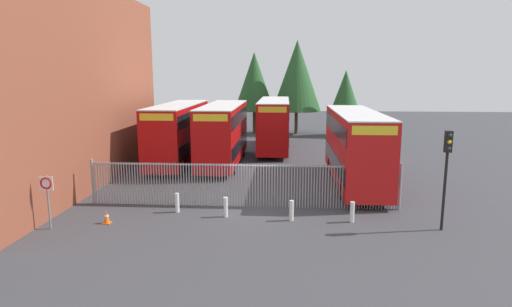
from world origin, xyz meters
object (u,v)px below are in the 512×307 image
object	(u,v)px
double_decker_bus_behind_fence_right	(223,132)
traffic_cone_by_gate	(107,217)
bollard_near_left	(177,203)
speed_limit_sign_post	(47,189)
double_decker_bus_far_back	(274,123)
traffic_light_kerbside	(447,162)
double_decker_bus_near_gate	(355,145)
bollard_near_right	(291,211)
bollard_center_front	(226,207)
bollard_far_right	(352,212)
double_decker_bus_behind_fence_left	(179,131)

from	to	relation	value
double_decker_bus_behind_fence_right	traffic_cone_by_gate	distance (m)	13.86
bollard_near_left	speed_limit_sign_post	bearing A→B (deg)	-151.47
double_decker_bus_far_back	traffic_light_kerbside	world-z (taller)	double_decker_bus_far_back
double_decker_bus_near_gate	bollard_near_right	size ratio (longest dim) A/B	11.38
bollard_center_front	bollard_near_right	distance (m)	3.09
bollard_near_right	bollard_far_right	xyz separation A→B (m)	(2.74, -0.02, 0.00)
traffic_light_kerbside	traffic_cone_by_gate	bearing A→B (deg)	-179.42
double_decker_bus_behind_fence_right	bollard_far_right	xyz separation A→B (m)	(7.61, -12.34, -1.95)
double_decker_bus_behind_fence_left	traffic_light_kerbside	size ratio (longest dim) A/B	2.51
traffic_light_kerbside	double_decker_bus_behind_fence_right	bearing A→B (deg)	130.76
bollard_center_front	traffic_cone_by_gate	bearing A→B (deg)	-166.53
double_decker_bus_far_back	bollard_far_right	world-z (taller)	double_decker_bus_far_back
double_decker_bus_behind_fence_left	bollard_far_right	size ratio (longest dim) A/B	11.38
speed_limit_sign_post	traffic_light_kerbside	size ratio (longest dim) A/B	0.56
bollard_near_left	bollard_center_front	distance (m)	2.50
double_decker_bus_near_gate	bollard_far_right	distance (m)	7.26
traffic_light_kerbside	bollard_near_right	bearing A→B (deg)	172.96
double_decker_bus_far_back	bollard_near_right	world-z (taller)	double_decker_bus_far_back
double_decker_bus_behind_fence_left	bollard_near_left	bearing A→B (deg)	-76.73
double_decker_bus_near_gate	traffic_cone_by_gate	xyz separation A→B (m)	(-12.15, -7.82, -2.13)
bollard_near_left	traffic_cone_by_gate	xyz separation A→B (m)	(-2.77, -1.79, -0.19)
bollard_center_front	traffic_light_kerbside	xyz separation A→B (m)	(9.50, -1.10, 2.51)
double_decker_bus_near_gate	speed_limit_sign_post	size ratio (longest dim) A/B	4.50
double_decker_bus_behind_fence_left	traffic_light_kerbside	world-z (taller)	double_decker_bus_behind_fence_left
double_decker_bus_near_gate	bollard_far_right	xyz separation A→B (m)	(-1.13, -6.91, -1.95)
double_decker_bus_far_back	traffic_light_kerbside	xyz separation A→B (m)	(7.73, -19.40, 0.56)
speed_limit_sign_post	double_decker_bus_near_gate	bearing A→B (deg)	31.36
double_decker_bus_far_back	traffic_light_kerbside	size ratio (longest dim) A/B	2.51
bollard_near_left	bollard_far_right	bearing A→B (deg)	-6.01
traffic_cone_by_gate	speed_limit_sign_post	bearing A→B (deg)	-157.51
double_decker_bus_behind_fence_right	traffic_cone_by_gate	world-z (taller)	double_decker_bus_behind_fence_right
double_decker_bus_behind_fence_right	bollard_center_front	distance (m)	12.30
traffic_cone_by_gate	double_decker_bus_behind_fence_left	bearing A→B (deg)	89.87
bollard_far_right	speed_limit_sign_post	xyz separation A→B (m)	(-13.17, -1.81, 1.30)
double_decker_bus_far_back	double_decker_bus_near_gate	bearing A→B (deg)	-66.21
bollard_center_front	bollard_far_right	distance (m)	5.82
double_decker_bus_behind_fence_left	bollard_near_left	world-z (taller)	double_decker_bus_behind_fence_left
bollard_near_left	speed_limit_sign_post	size ratio (longest dim) A/B	0.40
bollard_near_left	double_decker_bus_behind_fence_left	bearing A→B (deg)	103.27
bollard_center_front	traffic_light_kerbside	bearing A→B (deg)	-6.61
double_decker_bus_behind_fence_right	double_decker_bus_near_gate	bearing A→B (deg)	-31.87
double_decker_bus_behind_fence_right	bollard_near_left	xyz separation A→B (m)	(-0.63, -11.48, -1.95)
double_decker_bus_behind_fence_right	speed_limit_sign_post	bearing A→B (deg)	-111.43
bollard_far_right	bollard_center_front	bearing A→B (deg)	176.75
bollard_near_left	double_decker_bus_far_back	bearing A→B (deg)	76.66
double_decker_bus_behind_fence_right	speed_limit_sign_post	size ratio (longest dim) A/B	4.50
double_decker_bus_near_gate	bollard_near_right	bearing A→B (deg)	-119.34
double_decker_bus_near_gate	double_decker_bus_far_back	size ratio (longest dim) A/B	1.00
double_decker_bus_near_gate	speed_limit_sign_post	bearing A→B (deg)	-148.64
bollard_center_front	traffic_cone_by_gate	world-z (taller)	bollard_center_front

